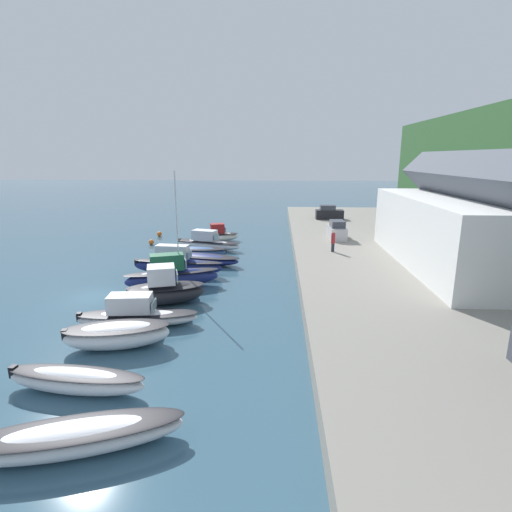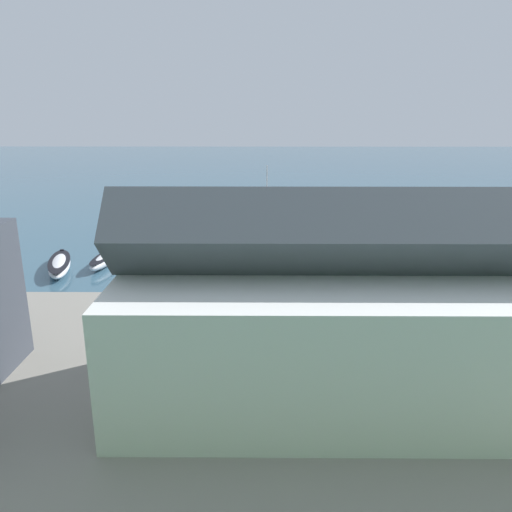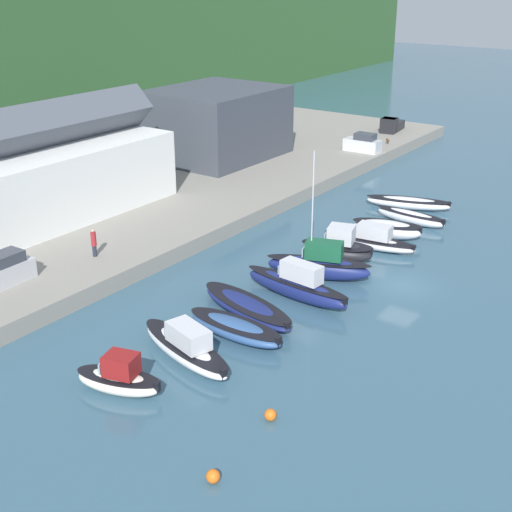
{
  "view_description": "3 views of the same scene",
  "coord_description": "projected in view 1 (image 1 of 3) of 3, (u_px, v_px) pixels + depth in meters",
  "views": [
    {
      "loc": [
        28.81,
        14.24,
        10.61
      ],
      "look_at": [
        -4.32,
        12.36,
        2.37
      ],
      "focal_mm": 28.0,
      "sensor_mm": 36.0,
      "label": 1
    },
    {
      "loc": [
        -1.9,
        50.66,
        14.22
      ],
      "look_at": [
        -1.61,
        10.37,
        2.47
      ],
      "focal_mm": 35.0,
      "sensor_mm": 36.0,
      "label": 2
    },
    {
      "loc": [
        -44.17,
        -18.53,
        21.46
      ],
      "look_at": [
        -4.87,
        9.36,
        1.71
      ],
      "focal_mm": 50.0,
      "sensor_mm": 36.0,
      "label": 3
    }
  ],
  "objects": [
    {
      "name": "moored_boat_4",
      "position": [
        177.0,
        264.0,
        36.79
      ],
      "size": [
        2.41,
        8.72,
        2.79
      ],
      "rotation": [
        0.0,
        0.0,
        -0.1
      ],
      "color": "navy",
      "rests_on": "ground_plane"
    },
    {
      "name": "moored_boat_9",
      "position": [
        76.0,
        380.0,
        18.4
      ],
      "size": [
        2.14,
        6.88,
        1.12
      ],
      "rotation": [
        0.0,
        0.0,
        -0.09
      ],
      "color": "white",
      "rests_on": "ground_plane"
    },
    {
      "name": "mooring_buoy_1",
      "position": [
        159.0,
        234.0,
        54.91
      ],
      "size": [
        0.65,
        0.65,
        0.65
      ],
      "color": "orange",
      "rests_on": "ground_plane"
    },
    {
      "name": "parked_car_0",
      "position": [
        329.0,
        213.0,
        61.71
      ],
      "size": [
        1.85,
        4.22,
        2.16
      ],
      "rotation": [
        0.0,
        0.0,
        0.01
      ],
      "color": "black",
      "rests_on": "quay_promenade"
    },
    {
      "name": "mooring_buoy_0",
      "position": [
        151.0,
        242.0,
        49.69
      ],
      "size": [
        0.64,
        0.64,
        0.64
      ],
      "color": "orange",
      "rests_on": "ground_plane"
    },
    {
      "name": "moored_boat_6",
      "position": [
        165.0,
        290.0,
        29.41
      ],
      "size": [
        3.93,
        6.1,
        2.93
      ],
      "rotation": [
        0.0,
        0.0,
        0.29
      ],
      "color": "black",
      "rests_on": "ground_plane"
    },
    {
      "name": "quay_promenade",
      "position": [
        470.0,
        296.0,
        29.53
      ],
      "size": [
        96.76,
        25.08,
        1.27
      ],
      "color": "gray",
      "rests_on": "ground_plane"
    },
    {
      "name": "parked_car_1",
      "position": [
        337.0,
        231.0,
        46.95
      ],
      "size": [
        4.25,
        1.91,
        2.16
      ],
      "rotation": [
        0.0,
        0.0,
        1.6
      ],
      "color": "#B7B7BC",
      "rests_on": "quay_promenade"
    },
    {
      "name": "moored_boat_3",
      "position": [
        200.0,
        259.0,
        40.64
      ],
      "size": [
        4.45,
        8.79,
        1.04
      ],
      "rotation": [
        0.0,
        0.0,
        -0.26
      ],
      "color": "navy",
      "rests_on": "ground_plane"
    },
    {
      "name": "harbor_clubhouse",
      "position": [
        458.0,
        225.0,
        34.41
      ],
      "size": [
        21.59,
        9.04,
        9.89
      ],
      "color": "white",
      "rests_on": "quay_promenade"
    },
    {
      "name": "moored_boat_2",
      "position": [
        194.0,
        251.0,
        43.51
      ],
      "size": [
        2.33,
        7.07,
        1.12
      ],
      "rotation": [
        0.0,
        0.0,
        -0.03
      ],
      "color": "#33568E",
      "rests_on": "ground_plane"
    },
    {
      "name": "ground_plane",
      "position": [
        96.0,
        296.0,
        31.26
      ],
      "size": [
        320.0,
        320.0,
        0.0
      ],
      "primitive_type": "plane",
      "color": "#385B70"
    },
    {
      "name": "moored_boat_10",
      "position": [
        75.0,
        437.0,
        14.68
      ],
      "size": [
        4.2,
        8.23,
        1.08
      ],
      "rotation": [
        0.0,
        0.0,
        0.3
      ],
      "color": "white",
      "rests_on": "ground_plane"
    },
    {
      "name": "moored_boat_1",
      "position": [
        207.0,
        242.0,
        47.07
      ],
      "size": [
        4.22,
        8.39,
        2.28
      ],
      "rotation": [
        0.0,
        0.0,
        -0.28
      ],
      "color": "white",
      "rests_on": "ground_plane"
    },
    {
      "name": "moored_boat_7",
      "position": [
        136.0,
        315.0,
        25.69
      ],
      "size": [
        2.78,
        8.01,
        2.11
      ],
      "rotation": [
        0.0,
        0.0,
        0.11
      ],
      "color": "silver",
      "rests_on": "ground_plane"
    },
    {
      "name": "person_on_quay",
      "position": [
        333.0,
        241.0,
        40.24
      ],
      "size": [
        0.4,
        0.4,
        2.14
      ],
      "color": "#232838",
      "rests_on": "quay_promenade"
    },
    {
      "name": "moored_boat_8",
      "position": [
        117.0,
        335.0,
        22.71
      ],
      "size": [
        3.59,
        6.32,
        1.47
      ],
      "rotation": [
        0.0,
        0.0,
        0.23
      ],
      "color": "white",
      "rests_on": "ground_plane"
    },
    {
      "name": "moored_boat_5",
      "position": [
        172.0,
        275.0,
        32.96
      ],
      "size": [
        4.31,
        7.93,
        9.58
      ],
      "rotation": [
        0.0,
        0.0,
        0.34
      ],
      "color": "navy",
      "rests_on": "ground_plane"
    },
    {
      "name": "moored_boat_0",
      "position": [
        219.0,
        235.0,
        51.58
      ],
      "size": [
        3.17,
        5.31,
        2.3
      ],
      "rotation": [
        0.0,
        0.0,
        0.27
      ],
      "color": "white",
      "rests_on": "ground_plane"
    }
  ]
}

